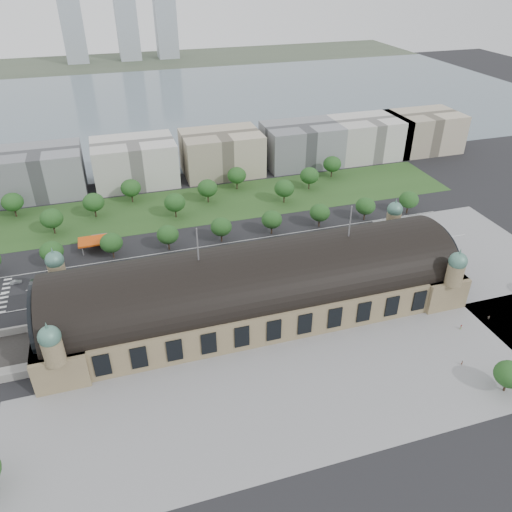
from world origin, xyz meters
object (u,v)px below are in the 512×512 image
object	(u,v)px
traffic_car_2	(81,279)
bus_east	(309,251)
petrol_station	(98,240)
parked_car_3	(122,296)
parked_car_0	(57,309)
pedestrian_2	(489,317)
pedestrian_0	(461,327)
traffic_car_6	(373,236)
parked_car_1	(72,302)
parked_car_6	(187,281)
traffic_car_4	(260,260)
pedestrian_1	(462,363)
traffic_car_3	(153,264)
parked_car_2	(63,305)
parked_car_5	(188,286)
bus_mid	(262,261)
traffic_car_5	(299,240)
parked_car_4	(163,286)
bus_west	(224,270)
traffic_car_1	(16,282)

from	to	relation	value
traffic_car_2	bus_east	distance (m)	95.94
petrol_station	parked_car_3	size ratio (longest dim) A/B	2.97
parked_car_0	pedestrian_2	bearing A→B (deg)	49.62
parked_car_3	pedestrian_0	size ratio (longest dim) A/B	2.53
traffic_car_6	parked_car_1	distance (m)	133.75
parked_car_0	parked_car_6	distance (m)	49.52
bus_east	traffic_car_2	bearing A→B (deg)	87.39
traffic_car_4	parked_car_0	distance (m)	82.79
parked_car_6	pedestrian_1	bearing A→B (deg)	10.82
traffic_car_6	traffic_car_3	bearing A→B (deg)	-92.23
bus_east	pedestrian_1	bearing A→B (deg)	-162.99
traffic_car_6	parked_car_2	xyz separation A→B (m)	(-136.30, -13.20, -0.01)
traffic_car_4	parked_car_6	world-z (taller)	parked_car_6
parked_car_5	pedestrian_1	xyz separation A→B (m)	(76.15, -67.96, 0.07)
bus_mid	parked_car_2	bearing A→B (deg)	91.58
petrol_station	traffic_car_4	xyz separation A→B (m)	(65.56, -33.76, -2.21)
pedestrian_1	traffic_car_5	bearing A→B (deg)	43.82
parked_car_5	bus_mid	bearing A→B (deg)	71.92
parked_car_3	parked_car_4	world-z (taller)	parked_car_3
parked_car_0	parked_car_4	distance (m)	39.68
traffic_car_2	parked_car_0	distance (m)	19.72
traffic_car_2	traffic_car_3	xyz separation A→B (m)	(29.25, 2.88, -0.07)
parked_car_6	pedestrian_0	bearing A→B (deg)	21.06
bus_west	pedestrian_1	distance (m)	95.39
petrol_station	bus_east	world-z (taller)	petrol_station
parked_car_1	bus_east	world-z (taller)	bus_east
traffic_car_4	parked_car_1	size ratio (longest dim) A/B	0.73
bus_east	parked_car_6	bearing A→B (deg)	98.11
traffic_car_3	parked_car_1	size ratio (longest dim) A/B	0.81
parked_car_3	parked_car_6	bearing A→B (deg)	73.73
parked_car_3	parked_car_5	size ratio (longest dim) A/B	0.79
traffic_car_3	pedestrian_2	xyz separation A→B (m)	(110.86, -71.63, 0.24)
traffic_car_3	traffic_car_6	distance (m)	100.62
bus_mid	parked_car_1	bearing A→B (deg)	91.02
bus_west	bus_east	world-z (taller)	bus_east
traffic_car_6	pedestrian_1	xyz separation A→B (m)	(-13.35, -83.03, 0.18)
traffic_car_3	parked_car_0	bearing A→B (deg)	116.37
traffic_car_6	pedestrian_0	distance (m)	67.90
traffic_car_5	pedestrian_1	distance (m)	91.61
traffic_car_4	bus_west	size ratio (longest dim) A/B	0.41
parked_car_1	parked_car_6	world-z (taller)	parked_car_1
traffic_car_4	traffic_car_5	world-z (taller)	traffic_car_5
parked_car_2	bus_mid	xyz separation A→B (m)	(80.01, 6.19, 1.03)
traffic_car_1	traffic_car_4	distance (m)	98.98
traffic_car_5	pedestrian_0	distance (m)	80.53
parked_car_2	pedestrian_0	size ratio (longest dim) A/B	2.60
parked_car_1	traffic_car_3	bearing A→B (deg)	94.67
parked_car_6	traffic_car_1	bearing A→B (deg)	-142.20
bus_west	parked_car_3	bearing A→B (deg)	91.59
parked_car_4	parked_car_1	bearing A→B (deg)	-113.78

